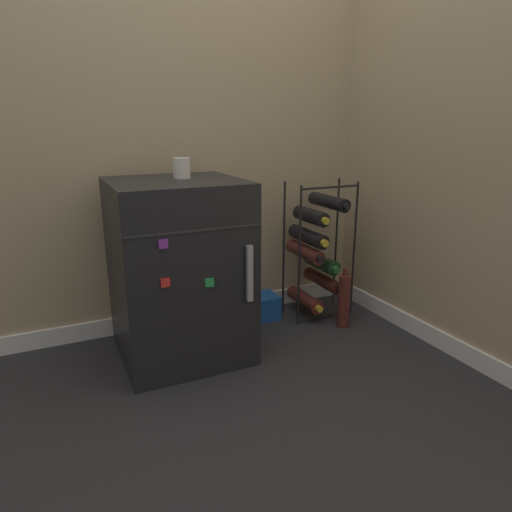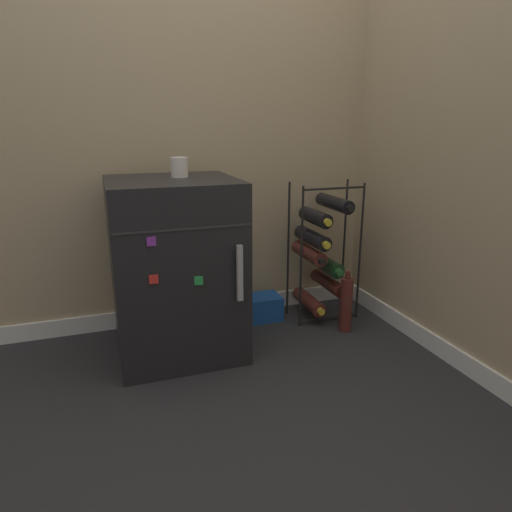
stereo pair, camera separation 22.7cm
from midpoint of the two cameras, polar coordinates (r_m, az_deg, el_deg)
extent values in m
plane|color=#28282B|center=(2.14, -5.35, -12.97)|extent=(14.00, 14.00, 0.00)
cube|color=tan|center=(2.41, -11.03, 20.93)|extent=(6.86, 0.06, 2.50)
cube|color=white|center=(2.56, -9.36, -6.85)|extent=(6.86, 0.01, 0.09)
cube|color=black|center=(2.10, -12.64, -1.81)|extent=(0.56, 0.54, 0.81)
cube|color=#2D2D2D|center=(1.78, -11.14, 3.07)|extent=(0.55, 0.00, 0.01)
cube|color=#9E9EA3|center=(1.88, -4.26, -2.27)|extent=(0.02, 0.02, 0.24)
cube|color=green|center=(1.85, -9.33, -3.35)|extent=(0.04, 0.02, 0.04)
cube|color=red|center=(1.81, -14.83, -3.31)|extent=(0.04, 0.01, 0.04)
cube|color=purple|center=(1.76, -15.17, 1.41)|extent=(0.04, 0.01, 0.04)
cylinder|color=black|center=(2.36, 2.73, -0.24)|extent=(0.01, 0.01, 0.75)
cylinder|color=black|center=(2.53, 9.67, 0.72)|extent=(0.01, 0.01, 0.75)
cylinder|color=black|center=(2.50, 0.90, 0.77)|extent=(0.01, 0.01, 0.75)
cylinder|color=black|center=(2.67, 7.60, 1.61)|extent=(0.01, 0.01, 0.75)
cylinder|color=black|center=(2.56, 6.08, -7.38)|extent=(0.35, 0.01, 0.01)
cylinder|color=black|center=(2.37, 6.59, 8.52)|extent=(0.35, 0.01, 0.01)
cylinder|color=#56231E|center=(2.56, 3.58, -5.49)|extent=(0.08, 0.27, 0.08)
cylinder|color=gold|center=(2.44, 5.26, -6.66)|extent=(0.04, 0.02, 0.04)
cylinder|color=#56231E|center=(2.58, 5.93, -3.12)|extent=(0.07, 0.30, 0.07)
cylinder|color=black|center=(2.45, 7.90, -4.26)|extent=(0.04, 0.02, 0.04)
cylinder|color=#19381E|center=(2.54, 5.68, -0.89)|extent=(0.08, 0.25, 0.08)
cylinder|color=#2D7033|center=(2.43, 7.34, -1.76)|extent=(0.04, 0.02, 0.04)
cylinder|color=#56231E|center=(2.47, 3.53, 0.49)|extent=(0.08, 0.28, 0.08)
cylinder|color=black|center=(2.34, 5.33, -0.44)|extent=(0.04, 0.02, 0.04)
cylinder|color=black|center=(2.45, 3.91, 2.41)|extent=(0.08, 0.30, 0.08)
cylinder|color=gold|center=(2.32, 5.83, 1.54)|extent=(0.04, 0.02, 0.04)
cylinder|color=black|center=(2.44, 4.23, 4.98)|extent=(0.08, 0.25, 0.08)
cylinder|color=gold|center=(2.32, 5.91, 4.35)|extent=(0.04, 0.02, 0.04)
cylinder|color=black|center=(2.48, 6.48, 6.72)|extent=(0.07, 0.30, 0.07)
cylinder|color=black|center=(2.34, 8.57, 6.09)|extent=(0.03, 0.02, 0.03)
cube|color=#194C9E|center=(2.51, -3.03, -6.61)|extent=(0.28, 0.15, 0.13)
cylinder|color=silver|center=(2.06, -12.46, 10.67)|extent=(0.08, 0.08, 0.09)
cylinder|color=#56231E|center=(2.43, 8.30, -5.68)|extent=(0.06, 0.06, 0.29)
cylinder|color=#56231E|center=(2.37, 8.46, -2.03)|extent=(0.03, 0.03, 0.04)
camera|label=1|loc=(0.11, -92.86, -0.84)|focal=32.00mm
camera|label=2|loc=(0.11, 87.14, 0.84)|focal=32.00mm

